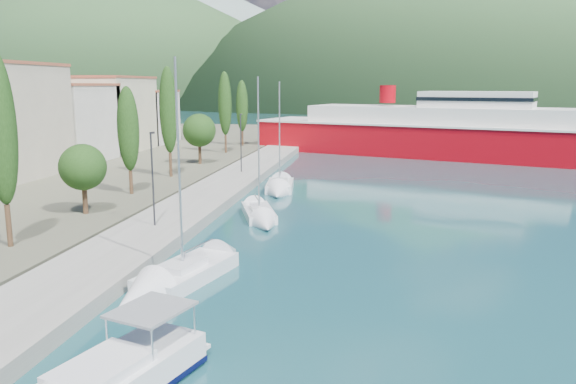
# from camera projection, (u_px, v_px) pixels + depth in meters

# --- Properties ---
(ground) EXTENTS (1400.00, 1400.00, 0.00)m
(ground) POSITION_uv_depth(u_px,v_px,m) (358.00, 126.00, 136.92)
(ground) COLOR #194951
(quay) EXTENTS (5.00, 88.00, 0.80)m
(quay) POSITION_uv_depth(u_px,v_px,m) (206.00, 198.00, 47.17)
(quay) COLOR gray
(quay) RESTS_ON ground
(hills_far) EXTENTS (1480.00, 900.00, 180.00)m
(hills_far) POSITION_uv_depth(u_px,v_px,m) (513.00, 19.00, 583.67)
(hills_far) COLOR gray
(hills_far) RESTS_ON ground
(hills_near) EXTENTS (1010.00, 520.00, 115.00)m
(hills_near) POSITION_uv_depth(u_px,v_px,m) (531.00, 22.00, 356.78)
(hills_near) COLOR #2F512C
(hills_near) RESTS_ON ground
(town_buildings) EXTENTS (9.20, 69.20, 11.30)m
(town_buildings) POSITION_uv_depth(u_px,v_px,m) (30.00, 125.00, 60.43)
(town_buildings) COLOR beige
(town_buildings) RESTS_ON land_strip
(tree_row) EXTENTS (3.83, 65.51, 11.09)m
(tree_row) POSITION_uv_depth(u_px,v_px,m) (163.00, 126.00, 54.00)
(tree_row) COLOR #47301E
(tree_row) RESTS_ON land_strip
(lamp_posts) EXTENTS (0.15, 46.56, 6.06)m
(lamp_posts) POSITION_uv_depth(u_px,v_px,m) (154.00, 175.00, 36.14)
(lamp_posts) COLOR #2D2D33
(lamp_posts) RESTS_ON quay
(sailboat_near) EXTENTS (4.65, 8.78, 12.09)m
(sailboat_near) POSITION_uv_depth(u_px,v_px,m) (163.00, 286.00, 26.80)
(sailboat_near) COLOR silver
(sailboat_near) RESTS_ON ground
(sailboat_mid) EXTENTS (4.54, 8.01, 11.19)m
(sailboat_mid) POSITION_uv_depth(u_px,v_px,m) (262.00, 219.00, 40.52)
(sailboat_mid) COLOR silver
(sailboat_mid) RESTS_ON ground
(sailboat_far) EXTENTS (3.25, 7.74, 11.05)m
(sailboat_far) POSITION_uv_depth(u_px,v_px,m) (279.00, 190.00, 51.50)
(sailboat_far) COLOR silver
(sailboat_far) RESTS_ON ground
(ferry) EXTENTS (52.48, 27.13, 10.27)m
(ferry) POSITION_uv_depth(u_px,v_px,m) (437.00, 134.00, 78.20)
(ferry) COLOR #A0040E
(ferry) RESTS_ON ground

